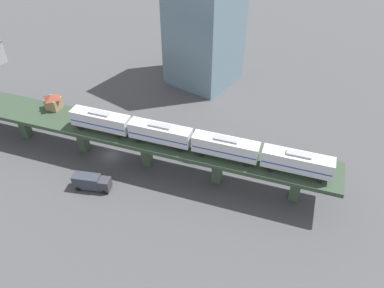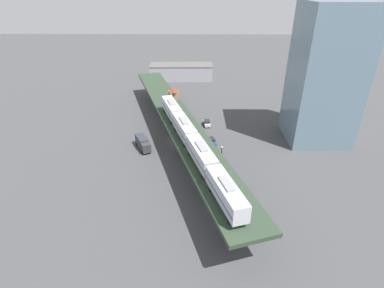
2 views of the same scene
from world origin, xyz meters
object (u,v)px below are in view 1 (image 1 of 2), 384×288
at_px(office_tower, 205,16).
at_px(street_car_green, 193,157).
at_px(delivery_truck, 91,182).
at_px(street_lamp, 199,141).
at_px(street_car_silver, 105,116).
at_px(subway_train, 192,140).
at_px(street_car_blue, 145,133).
at_px(signal_hut, 53,101).

bearing_deg(office_tower, street_car_green, -148.38).
height_order(delivery_truck, street_lamp, street_lamp).
xyz_separation_m(street_car_silver, delivery_truck, (-17.58, -15.14, 0.82)).
height_order(subway_train, delivery_truck, subway_train).
bearing_deg(street_lamp, subway_train, -154.95).
height_order(street_car_silver, street_lamp, street_lamp).
relative_size(street_car_green, street_car_blue, 1.01).
height_order(street_car_green, office_tower, office_tower).
distance_m(signal_hut, street_car_green, 32.21).
bearing_deg(office_tower, delivery_truck, -171.21).
distance_m(signal_hut, street_car_blue, 20.78).
relative_size(street_car_silver, street_lamp, 0.66).
xyz_separation_m(street_car_green, street_car_silver, (-0.75, 25.96, 0.00)).
distance_m(subway_train, street_car_silver, 30.98).
distance_m(street_car_blue, delivery_truck, 18.72).
distance_m(street_lamp, office_tower, 36.13).
height_order(subway_train, street_lamp, subway_train).
height_order(street_lamp, office_tower, office_tower).
relative_size(street_car_green, office_tower, 0.13).
bearing_deg(signal_hut, delivery_truck, -111.51).
bearing_deg(delivery_truck, street_car_green, -30.54).
height_order(street_car_blue, street_car_silver, same).
bearing_deg(street_car_blue, delivery_truck, -170.89).
height_order(street_car_silver, delivery_truck, delivery_truck).
xyz_separation_m(subway_train, office_tower, (34.55, 21.54, 7.79)).
distance_m(signal_hut, street_lamp, 32.34).
distance_m(subway_train, office_tower, 41.45).
xyz_separation_m(street_car_blue, street_car_silver, (-0.88, 12.18, 0.00)).
height_order(signal_hut, street_car_silver, signal_hut).
bearing_deg(subway_train, street_car_silver, 81.87).
bearing_deg(subway_train, office_tower, 31.93).
relative_size(signal_hut, office_tower, 0.11).
relative_size(delivery_truck, office_tower, 0.21).
relative_size(delivery_truck, street_lamp, 1.07).
xyz_separation_m(street_lamp, office_tower, (27.82, 18.39, 13.89)).
distance_m(street_car_blue, office_tower, 34.36).
xyz_separation_m(delivery_truck, street_lamp, (20.14, -10.97, 2.35)).
relative_size(street_car_green, street_lamp, 0.68).
height_order(subway_train, street_car_silver, subway_train).
distance_m(delivery_truck, office_tower, 51.17).
bearing_deg(street_car_silver, office_tower, -14.27).
xyz_separation_m(delivery_truck, office_tower, (47.96, 7.42, 16.24)).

